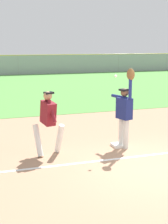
{
  "coord_description": "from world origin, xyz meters",
  "views": [
    {
      "loc": [
        -3.93,
        -6.45,
        2.92
      ],
      "look_at": [
        -1.11,
        1.99,
        1.05
      ],
      "focal_mm": 51.91,
      "sensor_mm": 36.0,
      "label": 1
    }
  ],
  "objects": [
    {
      "name": "ground_plane",
      "position": [
        0.0,
        0.0,
        0.0
      ],
      "size": [
        78.08,
        78.08,
        0.0
      ],
      "primitive_type": "plane",
      "color": "tan"
    },
    {
      "name": "runner",
      "position": [
        -2.19,
        1.73,
        1.0
      ],
      "size": [
        0.84,
        0.84,
        1.72
      ],
      "rotation": [
        0.0,
        0.0,
        0.26
      ],
      "color": "white",
      "rests_on": "ground_plane"
    },
    {
      "name": "parked_car_tan",
      "position": [
        4.96,
        28.63,
        0.67
      ],
      "size": [
        4.45,
        2.22,
        1.25
      ],
      "rotation": [
        0.0,
        0.0,
        -0.03
      ],
      "color": "tan",
      "rests_on": "ground_plane"
    },
    {
      "name": "fielder",
      "position": [
        -0.03,
        1.63,
        1.12
      ],
      "size": [
        0.38,
        0.89,
        2.28
      ],
      "rotation": [
        0.0,
        0.0,
        3.43
      ],
      "color": "silver",
      "rests_on": "ground_plane"
    },
    {
      "name": "parked_car_blue",
      "position": [
        9.72,
        28.94,
        0.67
      ],
      "size": [
        4.57,
        2.47,
        1.25
      ],
      "rotation": [
        0.0,
        0.0,
        0.1
      ],
      "color": "#23389E",
      "rests_on": "ground_plane"
    },
    {
      "name": "outfield_fence",
      "position": [
        0.0,
        25.49,
        0.96
      ],
      "size": [
        42.49,
        0.08,
        1.92
      ],
      "color": "#93999E",
      "rests_on": "ground_plane"
    },
    {
      "name": "parked_car_white",
      "position": [
        0.41,
        28.65,
        0.67
      ],
      "size": [
        4.44,
        2.2,
        1.25
      ],
      "rotation": [
        0.0,
        0.0,
        -0.02
      ],
      "color": "white",
      "rests_on": "ground_plane"
    },
    {
      "name": "outfield_grass",
      "position": [
        0.0,
        15.99,
        0.01
      ],
      "size": [
        42.41,
        19.01,
        0.01
      ],
      "primitive_type": "cube",
      "color": "#549342",
      "rests_on": "ground_plane"
    },
    {
      "name": "baseball",
      "position": [
        -0.41,
        1.44,
        2.09
      ],
      "size": [
        0.07,
        0.07,
        0.07
      ],
      "primitive_type": "sphere",
      "color": "white"
    },
    {
      "name": "first_base",
      "position": [
        -0.11,
        1.78,
        0.04
      ],
      "size": [
        0.38,
        0.38,
        0.08
      ],
      "primitive_type": "cube",
      "rotation": [
        0.0,
        0.0,
        0.01
      ],
      "color": "white",
      "rests_on": "ground_plane"
    }
  ]
}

